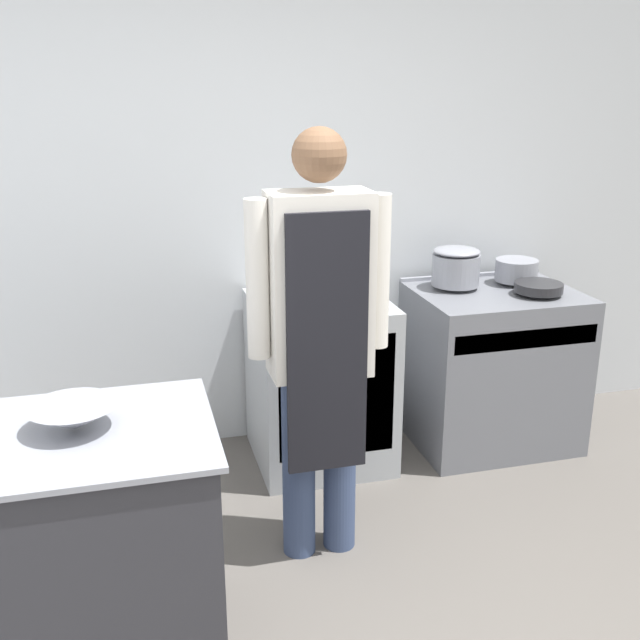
{
  "coord_description": "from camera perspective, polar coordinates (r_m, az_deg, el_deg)",
  "views": [
    {
      "loc": [
        -0.69,
        -1.73,
        1.97
      ],
      "look_at": [
        0.09,
        1.2,
        1.0
      ],
      "focal_mm": 42.0,
      "sensor_mm": 36.0,
      "label": 1
    }
  ],
  "objects": [
    {
      "name": "wall_back",
      "position": [
        4.04,
        -4.98,
        8.93
      ],
      "size": [
        8.0,
        0.05,
        2.7
      ],
      "color": "silver",
      "rests_on": "ground_plane"
    },
    {
      "name": "prep_counter",
      "position": [
        2.8,
        -20.8,
        -16.53
      ],
      "size": [
        1.23,
        0.71,
        0.88
      ],
      "color": "#2D2D33",
      "rests_on": "ground_plane"
    },
    {
      "name": "stove",
      "position": [
        4.3,
        12.95,
        -3.51
      ],
      "size": [
        0.87,
        0.69,
        0.9
      ],
      "color": "slate",
      "rests_on": "ground_plane"
    },
    {
      "name": "fridge_unit",
      "position": [
        3.98,
        -0.01,
        -4.69
      ],
      "size": [
        0.69,
        0.67,
        0.89
      ],
      "color": "#A8ADB2",
      "rests_on": "ground_plane"
    },
    {
      "name": "person_cook",
      "position": [
        2.99,
        -0.02,
        -0.65
      ],
      "size": [
        0.58,
        0.24,
        1.81
      ],
      "color": "#38476B",
      "rests_on": "ground_plane"
    },
    {
      "name": "mixing_bowl",
      "position": [
        2.58,
        -18.29,
        -7.06
      ],
      "size": [
        0.3,
        0.3,
        0.09
      ],
      "color": "gray",
      "rests_on": "prep_counter"
    },
    {
      "name": "stock_pot",
      "position": [
        4.15,
        10.32,
        4.07
      ],
      "size": [
        0.26,
        0.26,
        0.21
      ],
      "color": "gray",
      "rests_on": "stove"
    },
    {
      "name": "saute_pan",
      "position": [
        4.13,
        16.31,
        2.41
      ],
      "size": [
        0.26,
        0.26,
        0.05
      ],
      "color": "#262628",
      "rests_on": "stove"
    },
    {
      "name": "sauce_pot",
      "position": [
        4.33,
        14.73,
        3.7
      ],
      "size": [
        0.24,
        0.24,
        0.12
      ],
      "color": "gray",
      "rests_on": "stove"
    }
  ]
}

